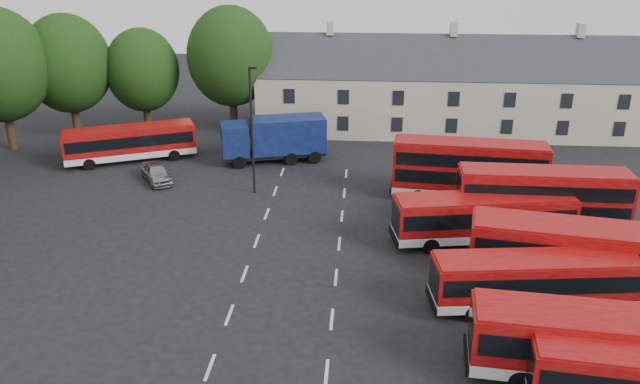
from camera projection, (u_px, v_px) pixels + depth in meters
The scene contains 14 objects.
ground at pixel (237, 293), 32.14m from camera, with size 140.00×140.00×0.00m, color black.
lane_markings at pixel (290, 275), 33.82m from camera, with size 5.15×33.80×0.01m.
treeline at pixel (20, 79), 48.89m from camera, with size 29.92×32.59×12.01m.
terrace_houses at pixel (449, 91), 57.42m from camera, with size 35.70×7.13×10.06m.
bus_row_b at pixel (616, 344), 24.94m from camera, with size 11.62×3.73×3.23m.
bus_row_c at pixel (536, 278), 30.22m from camera, with size 10.18×3.48×2.82m.
bus_row_d at pixel (591, 251), 32.04m from camera, with size 12.43×4.81×3.43m.
bus_row_e at pixel (484, 215), 36.82m from camera, with size 10.85×4.16×2.99m.
bus_dd_south at pixel (542, 198), 37.80m from camera, with size 10.18×2.54×4.16m.
bus_dd_north at pixel (469, 167), 42.76m from camera, with size 10.48×3.36×4.22m.
bus_north at pixel (130, 141), 50.47m from camera, with size 10.33×6.28×2.90m.
box_truck at pixel (275, 137), 50.34m from camera, with size 8.68×4.71×3.63m.
silver_car at pixel (156, 173), 46.58m from camera, with size 1.63×4.04×1.38m, color #96999D.
lamppost at pixel (252, 128), 42.94m from camera, with size 0.62×0.42×9.10m.
Camera 1 is at (6.29, -27.38, 17.02)m, focal length 35.00 mm.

